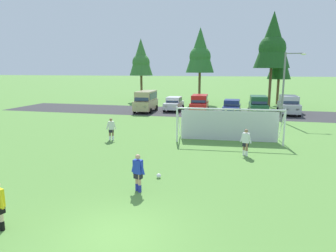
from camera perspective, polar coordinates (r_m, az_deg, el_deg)
ground_plane at (r=23.87m, az=4.61°, el=-1.73°), size 400.00×400.00×0.00m
parking_lot_strip at (r=36.43m, az=7.87°, el=2.55°), size 52.00×8.40×0.01m
soccer_ball at (r=14.61m, az=-1.78°, el=-9.44°), size 0.22×0.22×0.22m
soccer_goal at (r=21.98m, az=11.50°, el=0.43°), size 7.53×2.44×2.57m
player_striker_near at (r=18.63m, az=14.56°, el=-3.04°), size 0.70×0.36×1.64m
player_midfield_center at (r=22.36m, az=-10.76°, el=-0.59°), size 0.68×0.45×1.64m
player_defender_far at (r=12.93m, az=-5.71°, el=-8.87°), size 0.71×0.35×1.64m
parked_car_slot_far_left at (r=36.82m, az=-4.22°, el=4.81°), size 2.37×4.89×2.52m
parked_car_slot_left at (r=37.72m, az=1.12°, el=4.27°), size 2.04×4.20×1.72m
parked_car_slot_center_left at (r=35.68m, az=6.00°, el=4.22°), size 2.32×4.69×2.16m
parked_car_slot_center at (r=34.98m, az=12.02°, el=3.52°), size 2.13×4.25×1.72m
parked_car_slot_center_right at (r=35.59m, az=16.79°, el=3.80°), size 2.23×4.65×2.16m
parked_car_slot_right at (r=37.24m, az=22.00°, el=3.77°), size 2.24×4.65×2.16m
tree_left_edge at (r=49.22m, az=-5.16°, el=12.70°), size 3.73×3.73×9.95m
tree_mid_left at (r=45.47m, az=6.14°, el=13.89°), size 4.18×4.18×11.14m
tree_center_back at (r=43.97m, az=19.31°, el=14.88°), size 4.76×4.76×12.70m
tree_mid_right at (r=47.21m, az=20.49°, el=11.29°), size 3.34×3.34×8.92m
street_lamp at (r=31.62m, az=21.45°, el=7.04°), size 2.00×0.32×6.73m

